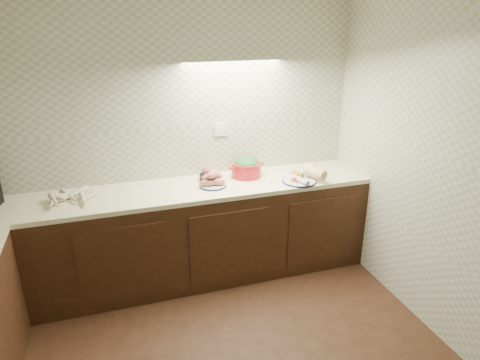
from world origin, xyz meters
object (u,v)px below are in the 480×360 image
object	(u,v)px
sweet_potato_plate	(213,180)
dutch_oven	(246,167)
onion_bowl	(208,175)
veg_plate	(305,174)
parsnip_pile	(74,195)

from	to	relation	value
sweet_potato_plate	dutch_oven	bearing A→B (deg)	21.18
onion_bowl	veg_plate	size ratio (longest dim) A/B	0.44
dutch_oven	veg_plate	xyz separation A→B (m)	(0.48, -0.25, -0.04)
dutch_oven	parsnip_pile	bearing A→B (deg)	173.48
onion_bowl	veg_plate	distance (m)	0.87
onion_bowl	veg_plate	xyz separation A→B (m)	(0.84, -0.25, 0.00)
onion_bowl	parsnip_pile	bearing A→B (deg)	-176.70
sweet_potato_plate	onion_bowl	xyz separation A→B (m)	(-0.00, 0.14, -0.01)
parsnip_pile	veg_plate	size ratio (longest dim) A/B	1.05
parsnip_pile	veg_plate	distance (m)	1.99
parsnip_pile	sweet_potato_plate	world-z (taller)	sweet_potato_plate
dutch_oven	veg_plate	size ratio (longest dim) A/B	0.87
sweet_potato_plate	dutch_oven	xyz separation A→B (m)	(0.36, 0.14, 0.03)
sweet_potato_plate	veg_plate	size ratio (longest dim) A/B	0.62
parsnip_pile	veg_plate	xyz separation A→B (m)	(1.98, -0.18, 0.02)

